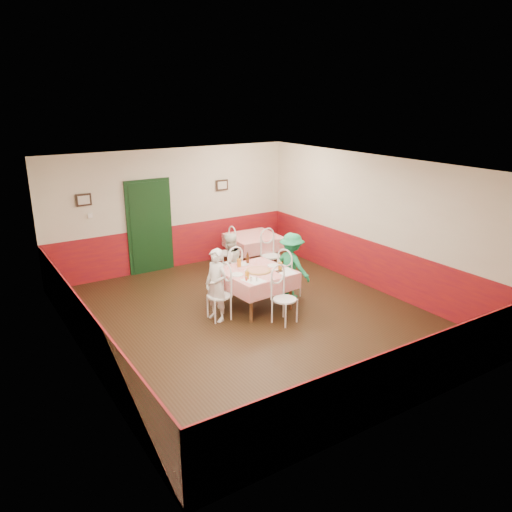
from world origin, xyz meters
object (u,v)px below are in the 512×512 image
second_table (253,251)px  pizza (258,271)px  wallet (279,271)px  diner_right (292,266)px  chair_second_a (226,253)px  chair_right (289,276)px  glass_a (247,275)px  glass_b (280,266)px  diner_left (216,285)px  chair_second_b (271,256)px  main_table (256,289)px  chair_near (285,299)px  glass_c (239,263)px  chair_far (231,274)px  beer_bottle (248,258)px  chair_left (219,296)px  diner_far (229,264)px

second_table → pizza: pizza is taller
wallet → diner_right: 0.68m
chair_second_a → wallet: (-0.20, -2.40, 0.32)m
chair_right → second_table: bearing=-29.9°
glass_a → wallet: glass_a is taller
glass_b → diner_right: 0.59m
glass_a → diner_left: bearing=156.4°
chair_second_b → diner_right: (-0.38, -1.29, 0.22)m
main_table → diner_left: bearing=-175.4°
glass_a → wallet: 0.72m
chair_right → pizza: bearing=81.1°
chair_near → wallet: bearing=50.4°
chair_near → glass_c: glass_c is taller
chair_near → diner_left: bearing=127.1°
pizza → glass_b: glass_b is taller
main_table → chair_far: (-0.07, 0.85, 0.08)m
main_table → diner_left: diner_left is taller
main_table → beer_bottle: size_ratio=5.62×
glass_a → diner_left: size_ratio=0.10×
chair_far → chair_second_b: same height
chair_right → pizza: 0.90m
wallet → pizza: bearing=140.0°
chair_near → glass_a: same height
chair_second_b → glass_a: 2.38m
second_table → chair_second_b: size_ratio=1.24×
glass_c → wallet: bearing=-53.4°
wallet → glass_b: bearing=40.1°
chair_second_b → wallet: chair_second_b is taller
chair_left → chair_right: 1.70m
chair_far → wallet: 1.25m
diner_far → chair_right: bearing=132.3°
second_table → chair_right: 2.09m
chair_left → chair_far: 1.20m
second_table → chair_second_a: size_ratio=1.24×
chair_far → glass_b: (0.48, -1.06, 0.38)m
second_table → diner_far: diner_far is taller
glass_a → diner_far: (0.31, 1.19, -0.18)m
chair_left → chair_second_a: (1.38, 2.18, 0.00)m
chair_far → diner_right: bearing=137.5°
chair_second_a → diner_left: (-1.43, -2.19, 0.23)m
second_table → diner_right: size_ratio=0.83×
beer_bottle → diner_right: bearing=-23.4°
wallet → glass_a: bearing=176.0°
second_table → glass_c: (-1.43, -1.74, 0.46)m
chair_near → glass_c: (-0.22, 1.22, 0.39)m
chair_left → glass_a: 0.64m
chair_second_a → diner_right: 2.08m
chair_left → diner_left: 0.23m
glass_c → wallet: size_ratio=1.39×
beer_bottle → diner_left: (-0.98, -0.50, -0.19)m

